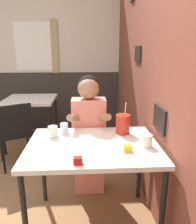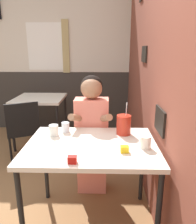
# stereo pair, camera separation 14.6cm
# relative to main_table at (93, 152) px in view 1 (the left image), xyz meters

# --- Properties ---
(brick_wall_right) EXTENTS (0.08, 4.74, 2.70)m
(brick_wall_right) POSITION_rel_main_table_xyz_m (0.59, 1.08, 0.65)
(brick_wall_right) COLOR brown
(brick_wall_right) RESTS_ON ground_plane
(back_wall) EXTENTS (5.35, 0.09, 2.70)m
(back_wall) POSITION_rel_main_table_xyz_m (-0.63, 2.48, 0.66)
(back_wall) COLOR beige
(back_wall) RESTS_ON ground_plane
(main_table) EXTENTS (1.05, 0.76, 0.77)m
(main_table) POSITION_rel_main_table_xyz_m (0.00, 0.00, 0.00)
(main_table) COLOR beige
(main_table) RESTS_ON ground_plane
(background_table) EXTENTS (0.76, 0.75, 0.77)m
(background_table) POSITION_rel_main_table_xyz_m (-0.92, 1.74, -0.02)
(background_table) COLOR beige
(background_table) RESTS_ON ground_plane
(chair_near_window) EXTENTS (0.53, 0.53, 0.87)m
(chair_near_window) POSITION_rel_main_table_xyz_m (-0.96, 1.05, -0.19)
(chair_near_window) COLOR black
(chair_near_window) RESTS_ON ground_plane
(person_seated) EXTENTS (0.42, 0.41, 1.26)m
(person_seated) POSITION_rel_main_table_xyz_m (-0.02, 0.51, -0.02)
(person_seated) COLOR #EA7F6B
(person_seated) RESTS_ON ground_plane
(cocktail_pitcher) EXTENTS (0.13, 0.13, 0.29)m
(cocktail_pitcher) POSITION_rel_main_table_xyz_m (0.28, 0.22, 0.16)
(cocktail_pitcher) COLOR #B22819
(cocktail_pitcher) RESTS_ON main_table
(glass_near_pitcher) EXTENTS (0.07, 0.07, 0.09)m
(glass_near_pitcher) POSITION_rel_main_table_xyz_m (-0.25, 0.26, 0.12)
(glass_near_pitcher) COLOR silver
(glass_near_pitcher) RESTS_ON main_table
(glass_center) EXTENTS (0.08, 0.08, 0.10)m
(glass_center) POSITION_rel_main_table_xyz_m (-0.34, 0.17, 0.12)
(glass_center) COLOR silver
(glass_center) RESTS_ON main_table
(glass_far_side) EXTENTS (0.08, 0.08, 0.10)m
(glass_far_side) POSITION_rel_main_table_xyz_m (0.42, -0.07, 0.12)
(glass_far_side) COLOR silver
(glass_far_side) RESTS_ON main_table
(condiment_ketchup) EXTENTS (0.06, 0.04, 0.05)m
(condiment_ketchup) POSITION_rel_main_table_xyz_m (-0.11, -0.31, 0.10)
(condiment_ketchup) COLOR #B7140F
(condiment_ketchup) RESTS_ON main_table
(condiment_mustard) EXTENTS (0.06, 0.04, 0.05)m
(condiment_mustard) POSITION_rel_main_table_xyz_m (0.25, -0.14, 0.10)
(condiment_mustard) COLOR yellow
(condiment_mustard) RESTS_ON main_table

